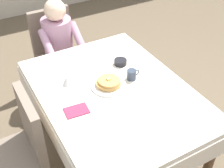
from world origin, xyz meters
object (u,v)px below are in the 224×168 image
object	(u,v)px
diner_person	(59,43)
knife_right_of_plate	(130,80)
cup_coffee	(132,75)
chair_left_side	(21,146)
chair_diner	(56,47)
syrup_pitcher	(67,81)
spoon_near_edge	(135,111)
fork_left_of_plate	(88,95)
breakfast_stack	(109,82)
plate_breakfast	(108,85)
dining_table_main	(114,99)
bowl_butter	(120,62)

from	to	relation	value
diner_person	knife_right_of_plate	size ratio (longest dim) A/B	5.60
cup_coffee	chair_left_side	bearing A→B (deg)	-176.72
chair_diner	knife_right_of_plate	size ratio (longest dim) A/B	4.65
syrup_pitcher	spoon_near_edge	bearing A→B (deg)	-59.35
fork_left_of_plate	syrup_pitcher	bearing A→B (deg)	28.92
breakfast_stack	syrup_pitcher	distance (m)	0.33
spoon_near_edge	plate_breakfast	bearing A→B (deg)	109.69
dining_table_main	chair_left_side	bearing A→B (deg)	180.00
breakfast_stack	bowl_butter	world-z (taller)	breakfast_stack
dining_table_main	chair_left_side	distance (m)	0.78
syrup_pitcher	knife_right_of_plate	distance (m)	0.51
bowl_butter	syrup_pitcher	bearing A→B (deg)	-175.53
chair_left_side	cup_coffee	bearing A→B (deg)	-86.72
cup_coffee	spoon_near_edge	size ratio (longest dim) A/B	0.75
cup_coffee	fork_left_of_plate	bearing A→B (deg)	-178.22
chair_diner	fork_left_of_plate	size ratio (longest dim) A/B	5.17
breakfast_stack	syrup_pitcher	xyz separation A→B (m)	(-0.28, 0.18, -0.00)
dining_table_main	knife_right_of_plate	distance (m)	0.20
fork_left_of_plate	chair_diner	bearing A→B (deg)	-1.92
chair_diner	knife_right_of_plate	world-z (taller)	chair_diner
dining_table_main	chair_left_side	size ratio (longest dim) A/B	1.64
bowl_butter	knife_right_of_plate	size ratio (longest dim) A/B	0.55
spoon_near_edge	cup_coffee	bearing A→B (deg)	76.14
dining_table_main	bowl_butter	size ratio (longest dim) A/B	13.85
knife_right_of_plate	spoon_near_edge	bearing A→B (deg)	157.93
bowl_butter	spoon_near_edge	size ratio (longest dim) A/B	0.73
chair_diner	plate_breakfast	bearing A→B (deg)	92.44
dining_table_main	bowl_butter	world-z (taller)	bowl_butter
diner_person	bowl_butter	xyz separation A→B (m)	(0.29, -0.73, 0.09)
chair_diner	bowl_butter	size ratio (longest dim) A/B	8.45
chair_diner	knife_right_of_plate	distance (m)	1.17
chair_diner	diner_person	xyz separation A→B (m)	(-0.00, -0.16, 0.14)
fork_left_of_plate	knife_right_of_plate	size ratio (longest dim) A/B	0.90
dining_table_main	syrup_pitcher	size ratio (longest dim) A/B	19.05
spoon_near_edge	knife_right_of_plate	bearing A→B (deg)	78.23
syrup_pitcher	cup_coffee	bearing A→B (deg)	-20.91
knife_right_of_plate	chair_diner	bearing A→B (deg)	15.94
breakfast_stack	knife_right_of_plate	world-z (taller)	breakfast_stack
plate_breakfast	breakfast_stack	xyz separation A→B (m)	(0.00, -0.00, 0.03)
dining_table_main	chair_diner	bearing A→B (deg)	93.04
chair_diner	chair_left_side	xyz separation A→B (m)	(-0.71, -1.17, 0.00)
bowl_butter	syrup_pitcher	size ratio (longest dim) A/B	1.38
fork_left_of_plate	breakfast_stack	bearing A→B (deg)	-79.00
chair_diner	plate_breakfast	distance (m)	1.13
breakfast_stack	bowl_butter	size ratio (longest dim) A/B	1.83
chair_diner	syrup_pitcher	world-z (taller)	chair_diner
chair_diner	breakfast_stack	size ratio (longest dim) A/B	4.62
cup_coffee	fork_left_of_plate	xyz separation A→B (m)	(-0.40, -0.01, -0.04)
knife_right_of_plate	fork_left_of_plate	bearing A→B (deg)	94.06
dining_table_main	spoon_near_edge	distance (m)	0.29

